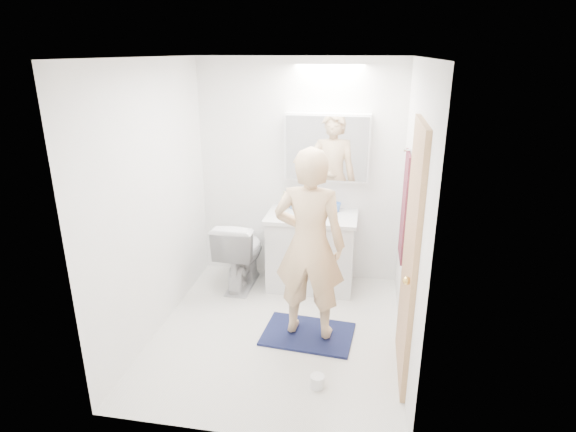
% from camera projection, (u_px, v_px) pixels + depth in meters
% --- Properties ---
extents(floor, '(2.50, 2.50, 0.00)m').
position_uv_depth(floor, '(278.00, 332.00, 4.32)').
color(floor, silver).
rests_on(floor, ground).
extents(ceiling, '(2.50, 2.50, 0.00)m').
position_uv_depth(ceiling, '(276.00, 57.00, 3.52)').
color(ceiling, white).
rests_on(ceiling, floor).
extents(wall_back, '(2.50, 0.00, 2.50)m').
position_uv_depth(wall_back, '(299.00, 172.00, 5.08)').
color(wall_back, white).
rests_on(wall_back, floor).
extents(wall_front, '(2.50, 0.00, 2.50)m').
position_uv_depth(wall_front, '(236.00, 275.00, 2.76)').
color(wall_front, white).
rests_on(wall_front, floor).
extents(wall_left, '(0.00, 2.50, 2.50)m').
position_uv_depth(wall_left, '(154.00, 202.00, 4.10)').
color(wall_left, white).
rests_on(wall_left, floor).
extents(wall_right, '(0.00, 2.50, 2.50)m').
position_uv_depth(wall_right, '(412.00, 216.00, 3.74)').
color(wall_right, white).
rests_on(wall_right, floor).
extents(vanity_cabinet, '(0.90, 0.55, 0.78)m').
position_uv_depth(vanity_cabinet, '(311.00, 253.00, 5.06)').
color(vanity_cabinet, silver).
rests_on(vanity_cabinet, floor).
extents(countertop, '(0.95, 0.58, 0.04)m').
position_uv_depth(countertop, '(312.00, 217.00, 4.92)').
color(countertop, silver).
rests_on(countertop, vanity_cabinet).
extents(sink_basin, '(0.36, 0.36, 0.03)m').
position_uv_depth(sink_basin, '(312.00, 213.00, 4.94)').
color(sink_basin, silver).
rests_on(sink_basin, countertop).
extents(faucet, '(0.02, 0.02, 0.16)m').
position_uv_depth(faucet, '(315.00, 201.00, 5.10)').
color(faucet, white).
rests_on(faucet, countertop).
extents(medicine_cabinet, '(0.88, 0.14, 0.70)m').
position_uv_depth(medicine_cabinet, '(327.00, 147.00, 4.87)').
color(medicine_cabinet, white).
rests_on(medicine_cabinet, wall_back).
extents(mirror_panel, '(0.84, 0.01, 0.66)m').
position_uv_depth(mirror_panel, '(326.00, 149.00, 4.80)').
color(mirror_panel, silver).
rests_on(mirror_panel, medicine_cabinet).
extents(toilet, '(0.45, 0.76, 0.77)m').
position_uv_depth(toilet, '(241.00, 252.00, 5.08)').
color(toilet, silver).
rests_on(toilet, floor).
extents(bath_rug, '(0.84, 0.62, 0.02)m').
position_uv_depth(bath_rug, '(308.00, 334.00, 4.27)').
color(bath_rug, '#152144').
rests_on(bath_rug, floor).
extents(person, '(0.65, 0.45, 1.69)m').
position_uv_depth(person, '(309.00, 245.00, 3.98)').
color(person, '#D6AF80').
rests_on(person, bath_rug).
extents(door, '(0.04, 0.80, 2.00)m').
position_uv_depth(door, '(410.00, 257.00, 3.49)').
color(door, tan).
rests_on(door, wall_right).
extents(door_knob, '(0.06, 0.06, 0.06)m').
position_uv_depth(door_knob, '(407.00, 281.00, 3.23)').
color(door_knob, gold).
rests_on(door_knob, door).
extents(towel, '(0.02, 0.42, 1.00)m').
position_uv_depth(towel, '(404.00, 207.00, 4.29)').
color(towel, '#161239').
rests_on(towel, wall_right).
extents(towel_hook, '(0.07, 0.02, 0.02)m').
position_uv_depth(towel_hook, '(408.00, 150.00, 4.12)').
color(towel_hook, silver).
rests_on(towel_hook, wall_right).
extents(soap_bottle_a, '(0.10, 0.10, 0.20)m').
position_uv_depth(soap_bottle_a, '(284.00, 200.00, 5.08)').
color(soap_bottle_a, '#CECE85').
rests_on(soap_bottle_a, countertop).
extents(soap_bottle_b, '(0.12, 0.12, 0.19)m').
position_uv_depth(soap_bottle_b, '(295.00, 200.00, 5.09)').
color(soap_bottle_b, '#537AB2').
rests_on(soap_bottle_b, countertop).
extents(toothbrush_cup, '(0.13, 0.13, 0.10)m').
position_uv_depth(toothbrush_cup, '(336.00, 207.00, 5.01)').
color(toothbrush_cup, '#4578D1').
rests_on(toothbrush_cup, countertop).
extents(toilet_paper_roll, '(0.11, 0.11, 0.10)m').
position_uv_depth(toilet_paper_roll, '(317.00, 381.00, 3.60)').
color(toilet_paper_roll, white).
rests_on(toilet_paper_roll, floor).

